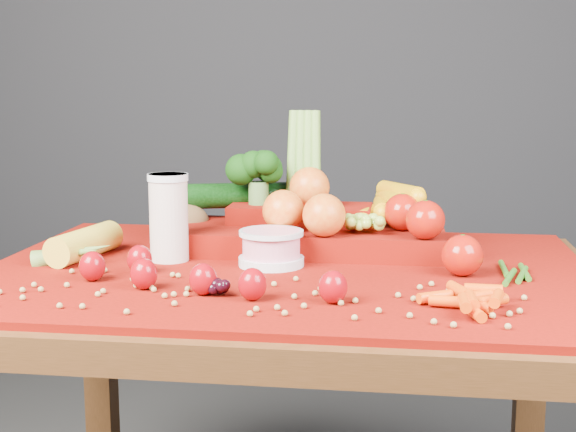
# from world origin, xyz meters

# --- Properties ---
(table) EXTENTS (1.10, 0.80, 0.75)m
(table) POSITION_xyz_m (0.00, 0.00, 0.66)
(table) COLOR #331D0B
(table) RESTS_ON ground
(red_cloth) EXTENTS (1.05, 0.75, 0.01)m
(red_cloth) POSITION_xyz_m (0.00, 0.00, 0.76)
(red_cloth) COLOR #740903
(red_cloth) RESTS_ON table
(milk_glass) EXTENTS (0.07, 0.07, 0.16)m
(milk_glass) POSITION_xyz_m (-0.22, 0.03, 0.85)
(milk_glass) COLOR beige
(milk_glass) RESTS_ON red_cloth
(yogurt_bowl) EXTENTS (0.12, 0.12, 0.06)m
(yogurt_bowl) POSITION_xyz_m (-0.03, 0.01, 0.80)
(yogurt_bowl) COLOR silver
(yogurt_bowl) RESTS_ON red_cloth
(strawberry_scatter) EXTENTS (0.44, 0.18, 0.05)m
(strawberry_scatter) POSITION_xyz_m (-0.13, -0.17, 0.79)
(strawberry_scatter) COLOR #8C000A
(strawberry_scatter) RESTS_ON red_cloth
(dark_grape_cluster) EXTENTS (0.06, 0.05, 0.03)m
(dark_grape_cluster) POSITION_xyz_m (-0.09, -0.19, 0.78)
(dark_grape_cluster) COLOR black
(dark_grape_cluster) RESTS_ON red_cloth
(soybean_scatter) EXTENTS (0.84, 0.24, 0.01)m
(soybean_scatter) POSITION_xyz_m (0.00, -0.20, 0.77)
(soybean_scatter) COLOR #A68747
(soybean_scatter) RESTS_ON red_cloth
(corn_ear) EXTENTS (0.21, 0.25, 0.06)m
(corn_ear) POSITION_xyz_m (-0.38, -0.01, 0.78)
(corn_ear) COLOR gold
(corn_ear) RESTS_ON red_cloth
(potato) EXTENTS (0.12, 0.09, 0.08)m
(potato) POSITION_xyz_m (-0.25, 0.20, 0.80)
(potato) COLOR #523823
(potato) RESTS_ON red_cloth
(baby_carrot_pile) EXTENTS (0.18, 0.18, 0.03)m
(baby_carrot_pile) POSITION_xyz_m (0.29, -0.22, 0.78)
(baby_carrot_pile) COLOR #DF4207
(baby_carrot_pile) RESTS_ON red_cloth
(green_bean_pile) EXTENTS (0.14, 0.12, 0.01)m
(green_bean_pile) POSITION_xyz_m (0.39, -0.01, 0.77)
(green_bean_pile) COLOR #2A5F15
(green_bean_pile) RESTS_ON red_cloth
(produce_mound) EXTENTS (0.59, 0.35, 0.27)m
(produce_mound) POSITION_xyz_m (0.04, 0.16, 0.82)
(produce_mound) COLOR #740903
(produce_mound) RESTS_ON red_cloth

